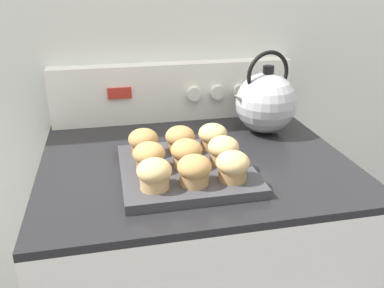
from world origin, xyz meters
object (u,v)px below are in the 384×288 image
Objects in this scene: muffin_r1_c0 at (149,156)px; muffin_r2_c1 at (180,139)px; muffin_pan at (186,170)px; muffin_r1_c2 at (223,150)px; muffin_r2_c0 at (143,142)px; muffin_r0_c1 at (194,170)px; muffin_r0_c2 at (233,166)px; muffin_r2_c2 at (213,136)px; muffin_r0_c0 at (154,174)px; tea_kettle at (266,102)px; muffin_r1_c1 at (187,153)px.

muffin_r1_c0 is 0.12m from muffin_r2_c1.
muffin_r2_c1 reaches higher than muffin_pan.
muffin_r1_c2 is 0.20m from muffin_r2_c0.
muffin_r0_c1 is at bearing -135.57° from muffin_r1_c2.
muffin_r0_c2 is 1.00× the size of muffin_r2_c2.
muffin_r0_c0 and muffin_r2_c0 have the same top height.
tea_kettle is at bearing 31.49° from muffin_r1_c0.
muffin_r2_c1 is (0.09, -0.00, 0.00)m from muffin_r2_c0.
muffin_r2_c1 is (0.09, 0.09, 0.00)m from muffin_r1_c0.
muffin_r0_c0 is 0.31× the size of tea_kettle.
muffin_r2_c0 reaches higher than muffin_pan.
muffin_r0_c2 is 0.37m from tea_kettle.
muffin_r2_c0 is (-0.09, 0.09, 0.00)m from muffin_r1_c1.
muffin_r2_c0 is at bearing 135.74° from muffin_r1_c1.
muffin_r0_c1 is (0.00, -0.09, 0.04)m from muffin_pan.
muffin_r0_c1 is 1.00× the size of muffin_r0_c2.
muffin_pan is 0.13m from muffin_r0_c2.
muffin_r0_c0 is at bearing -153.44° from muffin_r1_c2.
muffin_r2_c1 is 0.31m from tea_kettle.
muffin_r0_c1 is 1.00× the size of muffin_r2_c2.
tea_kettle is at bearing 38.75° from muffin_r1_c1.
muffin_r1_c0 is 0.43m from tea_kettle.
muffin_r0_c2 and muffin_r2_c2 have the same top height.
tea_kettle is (0.19, 0.22, 0.04)m from muffin_r1_c2.
tea_kettle is (0.36, 0.31, 0.04)m from muffin_r0_c0.
muffin_r0_c1 is at bearing -116.19° from muffin_r2_c2.
muffin_r0_c1 is 1.00× the size of muffin_r1_c2.
muffin_pan is at bearing 46.63° from muffin_r0_c0.
muffin_r1_c2 is 0.31× the size of tea_kettle.
muffin_r1_c1 is at bearing -44.26° from muffin_r2_c0.
muffin_r1_c0 and muffin_r2_c1 have the same top height.
muffin_r0_c2 is at bearing -92.53° from muffin_r1_c2.
tea_kettle is at bearing 57.86° from muffin_r0_c2.
tea_kettle is at bearing 26.25° from muffin_r2_c1.
muffin_r0_c2 is 0.17m from muffin_r2_c2.
muffin_r0_c0 is at bearing -139.48° from tea_kettle.
muffin_r1_c1 and muffin_r2_c2 have the same top height.
muffin_r0_c1 is 0.09m from muffin_r1_c1.
muffin_r2_c0 is (-0.00, 0.17, 0.00)m from muffin_r0_c0.
muffin_r0_c0 is at bearing -116.41° from muffin_r2_c1.
muffin_r2_c2 is 0.24m from tea_kettle.
muffin_pan is 0.10m from muffin_r0_c1.
muffin_r1_c2 is 1.00× the size of muffin_r2_c0.
muffin_pan is at bearing -135.35° from muffin_r2_c2.
muffin_r1_c1 is at bearing 134.48° from muffin_r0_c2.
muffin_r1_c1 is 0.31× the size of tea_kettle.
muffin_r1_c1 and muffin_r2_c1 have the same top height.
muffin_r1_c2 is at bearing 26.56° from muffin_r0_c0.
muffin_r1_c1 is 0.13m from muffin_r2_c0.
muffin_r1_c0 is at bearing -178.84° from muffin_pan.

